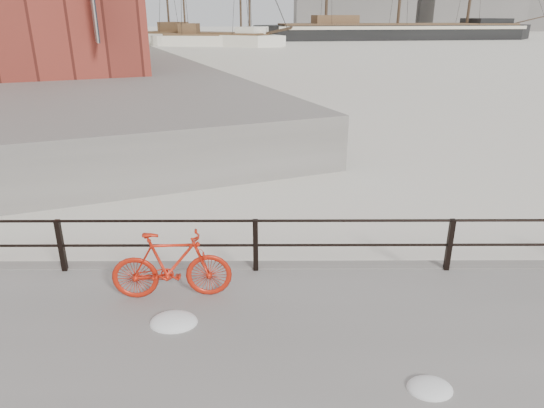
% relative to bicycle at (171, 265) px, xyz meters
% --- Properties ---
extents(ground, '(400.00, 400.00, 0.00)m').
position_rel_bicycle_xyz_m(ground, '(4.84, 1.04, -0.93)').
color(ground, white).
rests_on(ground, ground).
extents(far_quay, '(78.44, 148.07, 1.80)m').
position_rel_bicycle_xyz_m(far_quay, '(-35.16, 73.04, -0.03)').
color(far_quay, gray).
rests_on(far_quay, ground).
extents(guardrail, '(28.00, 0.10, 1.00)m').
position_rel_bicycle_xyz_m(guardrail, '(4.84, 0.89, -0.08)').
color(guardrail, black).
rests_on(guardrail, promenade).
extents(bicycle, '(1.95, 0.43, 1.17)m').
position_rel_bicycle_xyz_m(bicycle, '(0.00, 0.00, 0.00)').
color(bicycle, red).
rests_on(bicycle, promenade).
extents(barque_black, '(65.94, 29.34, 35.78)m').
position_rel_bicycle_xyz_m(barque_black, '(26.73, 94.20, -0.93)').
color(barque_black, black).
rests_on(barque_black, ground).
extents(schooner_mid, '(32.82, 24.60, 21.64)m').
position_rel_bicycle_xyz_m(schooner_mid, '(-9.08, 76.66, -0.93)').
color(schooner_mid, silver).
rests_on(schooner_mid, ground).
extents(schooner_left, '(23.63, 12.45, 17.45)m').
position_rel_bicycle_xyz_m(schooner_left, '(-6.65, 74.26, -0.93)').
color(schooner_left, white).
rests_on(schooner_left, ground).
extents(workboat_far, '(12.67, 8.10, 7.00)m').
position_rel_bicycle_xyz_m(workboat_far, '(-23.47, 45.54, -0.93)').
color(workboat_far, black).
rests_on(workboat_far, ground).
extents(industrial_east, '(20.00, 16.00, 14.00)m').
position_rel_bicycle_xyz_m(industrial_east, '(82.84, 151.04, 6.07)').
color(industrial_east, gray).
rests_on(industrial_east, ground).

